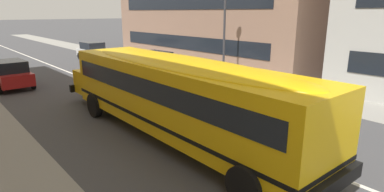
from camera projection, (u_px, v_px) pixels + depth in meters
ground_plane at (167, 111)px, 14.47m from camera, size 400.00×400.00×0.00m
sidewalk_far at (263, 87)px, 18.90m from camera, size 120.00×3.00×0.01m
lane_centreline at (167, 110)px, 14.46m from camera, size 110.00×0.16×0.01m
school_bus at (173, 90)px, 11.03m from camera, size 13.04×3.18×2.91m
parked_car_white_near_corner at (93, 51)px, 29.73m from camera, size 3.95×1.97×1.64m
parked_car_red_past_driveway at (10, 74)px, 18.62m from camera, size 3.94×1.96×1.64m
parked_car_silver_by_lamppost at (156, 63)px, 22.65m from camera, size 3.99×2.07×1.64m
street_lamp at (225, 13)px, 19.28m from camera, size 0.44×0.44×6.80m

